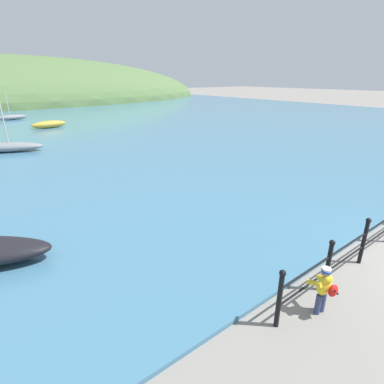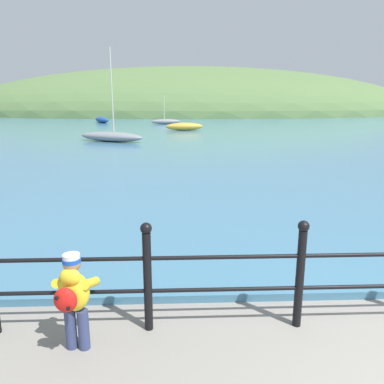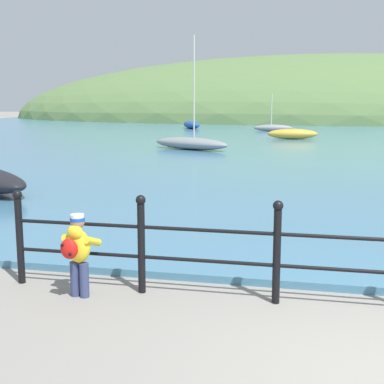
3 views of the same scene
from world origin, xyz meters
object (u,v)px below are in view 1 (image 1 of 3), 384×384
at_px(boat_white_sailboat, 12,117).
at_px(boat_twin_mast, 5,147).
at_px(child_in_coat, 324,287).
at_px(boat_green_fishing, 49,124).

xyz_separation_m(boat_white_sailboat, boat_twin_mast, (-2.68, -15.71, 0.04)).
height_order(child_in_coat, boat_twin_mast, boat_twin_mast).
xyz_separation_m(child_in_coat, boat_white_sailboat, (-0.06, 34.03, -0.24)).
distance_m(boat_white_sailboat, boat_green_fishing, 8.01).
height_order(child_in_coat, boat_white_sailboat, boat_white_sailboat).
bearing_deg(boat_green_fishing, boat_white_sailboat, 101.95).
xyz_separation_m(boat_twin_mast, boat_green_fishing, (4.34, 7.87, -0.00)).
distance_m(child_in_coat, boat_twin_mast, 18.53).
distance_m(boat_twin_mast, boat_green_fishing, 8.99).
height_order(boat_twin_mast, boat_green_fishing, boat_twin_mast).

